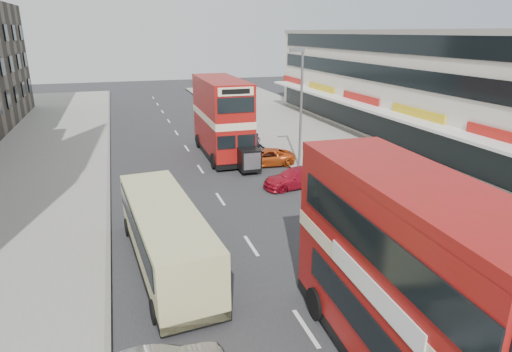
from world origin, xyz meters
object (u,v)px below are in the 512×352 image
object	(u,v)px
street_lamp	(300,100)
pedestrian_near	(361,176)
car_right_b	(265,157)
bus_main	(408,280)
coach	(165,234)
cyclist	(257,150)
car_right_a	(296,178)
bus_second	(222,117)
car_right_c	(233,125)

from	to	relation	value
street_lamp	pedestrian_near	xyz separation A→B (m)	(1.51, -5.72, -3.66)
street_lamp	car_right_b	world-z (taller)	street_lamp
bus_main	coach	distance (m)	9.69
street_lamp	cyclist	bearing A→B (deg)	116.95
car_right_a	coach	bearing A→B (deg)	-56.58
street_lamp	cyclist	distance (m)	5.82
bus_second	car_right_b	distance (m)	4.81
bus_second	car_right_a	bearing A→B (deg)	107.59
street_lamp	cyclist	xyz separation A→B (m)	(-1.84, 3.63, -4.16)
bus_main	car_right_c	distance (m)	31.80
car_right_a	pedestrian_near	xyz separation A→B (m)	(3.13, -2.34, 0.53)
pedestrian_near	cyclist	size ratio (longest dim) A/B	1.01
street_lamp	coach	size ratio (longest dim) A/B	0.87
street_lamp	car_right_c	size ratio (longest dim) A/B	2.31
pedestrian_near	car_right_b	bearing A→B (deg)	-73.93
car_right_a	street_lamp	bearing A→B (deg)	148.07
bus_second	coach	bearing A→B (deg)	69.31
bus_second	cyclist	world-z (taller)	bus_second
car_right_a	car_right_b	world-z (taller)	car_right_a
bus_second	car_right_b	world-z (taller)	bus_second
car_right_a	car_right_c	size ratio (longest dim) A/B	1.17
street_lamp	car_right_a	world-z (taller)	street_lamp
car_right_a	car_right_b	xyz separation A→B (m)	(-0.31, 4.91, -0.01)
pedestrian_near	bus_main	bearing A→B (deg)	54.37
bus_main	cyclist	distance (m)	22.36
coach	pedestrian_near	world-z (taller)	coach
coach	street_lamp	bearing A→B (deg)	41.01
street_lamp	car_right_c	bearing A→B (deg)	95.46
bus_main	car_right_b	distance (m)	20.28
bus_second	coach	world-z (taller)	bus_second
car_right_c	cyclist	bearing A→B (deg)	-6.71
bus_main	bus_second	xyz separation A→B (m)	(0.58, 23.47, 0.08)
street_lamp	bus_second	bearing A→B (deg)	129.73
car_right_a	cyclist	distance (m)	7.02
cyclist	pedestrian_near	bearing A→B (deg)	-74.36
bus_main	cyclist	size ratio (longest dim) A/B	5.22
bus_main	coach	bearing A→B (deg)	-52.12
car_right_b	street_lamp	bearing A→B (deg)	57.37
bus_second	pedestrian_near	distance (m)	12.31
car_right_c	pedestrian_near	xyz separation A→B (m)	(2.76, -18.81, 0.52)
street_lamp	car_right_a	distance (m)	5.63
car_right_c	bus_main	bearing A→B (deg)	-9.50
car_right_c	car_right_a	bearing A→B (deg)	-4.42
coach	car_right_a	distance (m)	11.33
car_right_a	cyclist	bearing A→B (deg)	175.46
car_right_a	car_right_b	distance (m)	4.92
bus_main	car_right_c	bearing A→B (deg)	-93.80
street_lamp	bus_second	size ratio (longest dim) A/B	0.79
coach	car_right_a	xyz separation A→B (m)	(8.68, 7.22, -0.85)
car_right_b	car_right_a	bearing A→B (deg)	9.12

